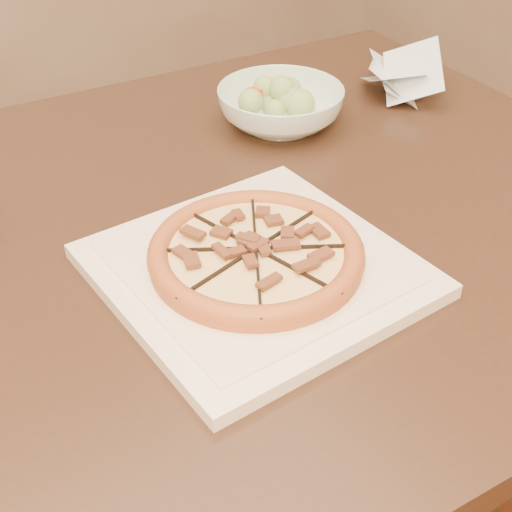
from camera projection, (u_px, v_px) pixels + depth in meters
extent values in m
cube|color=#371E12|center=(125.00, 261.00, 0.88)|extent=(1.50, 0.98, 0.04)
cylinder|color=#371E12|center=(341.00, 213.00, 1.65)|extent=(0.07, 0.07, 0.71)
cube|color=white|center=(256.00, 271.00, 0.82)|extent=(0.35, 0.35, 0.02)
cube|color=white|center=(256.00, 263.00, 0.81)|extent=(0.30, 0.30, 0.00)
cylinder|color=#AE4E25|center=(256.00, 257.00, 0.81)|extent=(0.24, 0.24, 0.01)
torus|color=#AE4E25|center=(256.00, 252.00, 0.80)|extent=(0.25, 0.25, 0.02)
cylinder|color=#F9D199|center=(256.00, 252.00, 0.80)|extent=(0.20, 0.20, 0.01)
cube|color=black|center=(256.00, 249.00, 0.80)|extent=(0.07, 0.23, 0.01)
cube|color=black|center=(256.00, 249.00, 0.80)|extent=(0.21, 0.12, 0.01)
cube|color=black|center=(256.00, 249.00, 0.80)|extent=(0.23, 0.07, 0.01)
cube|color=black|center=(256.00, 249.00, 0.80)|extent=(0.12, 0.21, 0.01)
cube|color=brown|center=(266.00, 240.00, 0.81)|extent=(0.03, 0.02, 0.00)
cube|color=brown|center=(271.00, 229.00, 0.83)|extent=(0.03, 0.02, 0.00)
cube|color=brown|center=(265.00, 216.00, 0.85)|extent=(0.03, 0.03, 0.00)
cube|color=brown|center=(254.00, 234.00, 0.82)|extent=(0.02, 0.03, 0.00)
cube|color=brown|center=(240.00, 225.00, 0.83)|extent=(0.02, 0.03, 0.00)
cube|color=brown|center=(219.00, 220.00, 0.84)|extent=(0.02, 0.03, 0.00)
cube|color=brown|center=(234.00, 238.00, 0.81)|extent=(0.02, 0.03, 0.00)
cube|color=brown|center=(211.00, 238.00, 0.81)|extent=(0.03, 0.03, 0.00)
cube|color=brown|center=(188.00, 246.00, 0.80)|extent=(0.03, 0.02, 0.00)
cube|color=brown|center=(223.00, 252.00, 0.79)|extent=(0.03, 0.02, 0.00)
cube|color=brown|center=(208.00, 264.00, 0.77)|extent=(0.02, 0.01, 0.00)
cube|color=brown|center=(243.00, 255.00, 0.79)|extent=(0.03, 0.02, 0.00)
cube|color=brown|center=(238.00, 268.00, 0.77)|extent=(0.03, 0.02, 0.00)
cube|color=brown|center=(245.00, 284.00, 0.75)|extent=(0.03, 0.03, 0.00)
cube|color=brown|center=(259.00, 262.00, 0.78)|extent=(0.02, 0.03, 0.00)
cube|color=brown|center=(275.00, 273.00, 0.76)|extent=(0.02, 0.03, 0.00)
cube|color=brown|center=(300.00, 278.00, 0.75)|extent=(0.02, 0.03, 0.00)
cube|color=brown|center=(283.00, 257.00, 0.78)|extent=(0.02, 0.03, 0.00)
cube|color=brown|center=(306.00, 256.00, 0.78)|extent=(0.03, 0.03, 0.00)
cube|color=brown|center=(273.00, 247.00, 0.80)|extent=(0.03, 0.02, 0.00)
cube|color=brown|center=(292.00, 241.00, 0.81)|extent=(0.03, 0.02, 0.00)
cube|color=brown|center=(304.00, 230.00, 0.83)|extent=(0.02, 0.01, 0.00)
imported|color=white|center=(280.00, 107.00, 1.12)|extent=(0.26, 0.26, 0.06)
sphere|color=#AAC76C|center=(281.00, 78.00, 1.09)|extent=(0.04, 0.04, 0.04)
sphere|color=#AAC76C|center=(285.00, 73.00, 1.11)|extent=(0.04, 0.04, 0.04)
sphere|color=#AAC76C|center=(275.00, 68.00, 1.12)|extent=(0.04, 0.04, 0.04)
sphere|color=#AAC76C|center=(276.00, 76.00, 1.10)|extent=(0.04, 0.04, 0.04)
sphere|color=#AAC76C|center=(262.00, 77.00, 1.09)|extent=(0.04, 0.04, 0.04)
sphere|color=#AAC76C|center=(280.00, 78.00, 1.09)|extent=(0.04, 0.04, 0.04)
sphere|color=#AAC76C|center=(276.00, 83.00, 1.08)|extent=(0.04, 0.04, 0.04)
sphere|color=#AAC76C|center=(288.00, 88.00, 1.06)|extent=(0.04, 0.04, 0.04)
sphere|color=#AAC76C|center=(288.00, 80.00, 1.08)|extent=(0.04, 0.04, 0.04)
sphere|color=#AAC76C|center=(302.00, 78.00, 1.09)|extent=(0.04, 0.04, 0.04)
cube|color=#F0390E|center=(287.00, 76.00, 1.12)|extent=(0.02, 0.02, 0.01)
cube|color=#F0390E|center=(262.00, 81.00, 1.10)|extent=(0.02, 0.02, 0.01)
cube|color=#F0390E|center=(275.00, 91.00, 1.07)|extent=(0.02, 0.02, 0.01)
cube|color=#F0390E|center=(300.00, 86.00, 1.09)|extent=(0.02, 0.02, 0.01)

